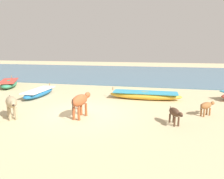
# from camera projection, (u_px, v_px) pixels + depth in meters

# --- Properties ---
(ground) EXTENTS (80.00, 80.00, 0.00)m
(ground) POSITION_uv_depth(u_px,v_px,m) (83.00, 113.00, 10.46)
(ground) COLOR #CCB789
(sea_water) EXTENTS (60.00, 20.00, 0.08)m
(sea_water) POSITION_uv_depth(u_px,v_px,m) (131.00, 73.00, 27.41)
(sea_water) COLOR slate
(sea_water) RESTS_ON ground
(fishing_boat_0) EXTENTS (2.76, 3.59, 0.77)m
(fishing_boat_0) POSITION_uv_depth(u_px,v_px,m) (9.00, 83.00, 17.39)
(fishing_boat_0) COLOR #338C66
(fishing_boat_0) RESTS_ON ground
(fishing_boat_2) EXTENTS (4.50, 1.02, 0.69)m
(fishing_boat_2) POSITION_uv_depth(u_px,v_px,m) (145.00, 95.00, 13.20)
(fishing_boat_2) COLOR gold
(fishing_boat_2) RESTS_ON ground
(fishing_boat_4) EXTENTS (1.06, 3.31, 0.68)m
(fishing_boat_4) POSITION_uv_depth(u_px,v_px,m) (39.00, 93.00, 14.03)
(fishing_boat_4) COLOR #1E669E
(fishing_boat_4) RESTS_ON ground
(cow_adult_rust) EXTENTS (0.63, 1.67, 1.08)m
(cow_adult_rust) POSITION_uv_depth(u_px,v_px,m) (80.00, 101.00, 9.64)
(cow_adult_rust) COLOR #9E4C28
(cow_adult_rust) RESTS_ON ground
(calf_near_brown) EXTENTS (0.86, 0.83, 0.66)m
(calf_near_brown) POSITION_uv_depth(u_px,v_px,m) (207.00, 106.00, 9.93)
(calf_near_brown) COLOR brown
(calf_near_brown) RESTS_ON ground
(calf_far_dark) EXTENTS (0.61, 1.06, 0.71)m
(calf_far_dark) POSITION_uv_depth(u_px,v_px,m) (175.00, 113.00, 8.73)
(calf_far_dark) COLOR #4C3323
(calf_far_dark) RESTS_ON ground
(cow_second_adult_dun) EXTENTS (1.29, 1.33, 1.03)m
(cow_second_adult_dun) POSITION_uv_depth(u_px,v_px,m) (11.00, 103.00, 9.46)
(cow_second_adult_dun) COLOR tan
(cow_second_adult_dun) RESTS_ON ground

